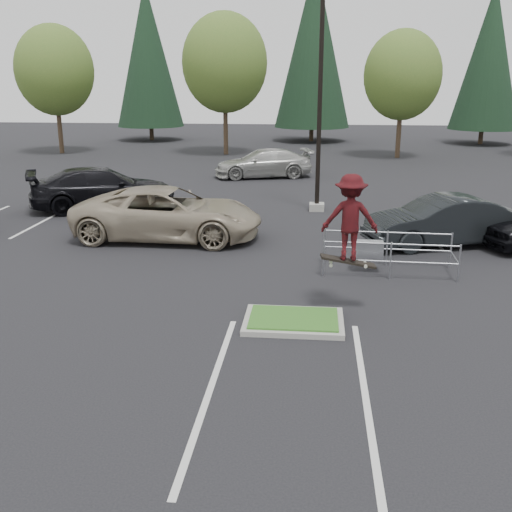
# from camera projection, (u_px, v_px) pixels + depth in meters

# --- Properties ---
(ground) EXTENTS (120.00, 120.00, 0.00)m
(ground) POSITION_uv_depth(u_px,v_px,m) (294.00, 324.00, 13.30)
(ground) COLOR black
(ground) RESTS_ON ground
(grass_median) EXTENTS (2.20, 1.60, 0.16)m
(grass_median) POSITION_uv_depth(u_px,v_px,m) (294.00, 321.00, 13.28)
(grass_median) COLOR gray
(grass_median) RESTS_ON ground
(stall_lines) EXTENTS (22.62, 17.60, 0.01)m
(stall_lines) POSITION_uv_depth(u_px,v_px,m) (258.00, 249.00, 19.18)
(stall_lines) COLOR silver
(stall_lines) RESTS_ON ground
(light_pole) EXTENTS (0.70, 0.60, 10.12)m
(light_pole) POSITION_uv_depth(u_px,v_px,m) (320.00, 96.00, 23.40)
(light_pole) COLOR gray
(light_pole) RESTS_ON ground
(decid_a) EXTENTS (5.44, 5.44, 8.91)m
(decid_a) POSITION_uv_depth(u_px,v_px,m) (55.00, 73.00, 42.04)
(decid_a) COLOR #38281C
(decid_a) RESTS_ON ground
(decid_b) EXTENTS (5.89, 5.89, 9.64)m
(decid_b) POSITION_uv_depth(u_px,v_px,m) (225.00, 66.00, 41.26)
(decid_b) COLOR #38281C
(decid_b) RESTS_ON ground
(decid_c) EXTENTS (5.12, 5.12, 8.38)m
(decid_c) POSITION_uv_depth(u_px,v_px,m) (402.00, 78.00, 39.70)
(decid_c) COLOR #38281C
(decid_c) RESTS_ON ground
(conif_a) EXTENTS (5.72, 5.72, 13.00)m
(conif_a) POSITION_uv_depth(u_px,v_px,m) (148.00, 55.00, 50.74)
(conif_a) COLOR #38281C
(conif_a) RESTS_ON ground
(conif_b) EXTENTS (6.38, 6.38, 14.50)m
(conif_b) POSITION_uv_depth(u_px,v_px,m) (314.00, 45.00, 49.69)
(conif_b) COLOR #38281C
(conif_b) RESTS_ON ground
(conif_c) EXTENTS (5.50, 5.50, 12.50)m
(conif_c) POSITION_uv_depth(u_px,v_px,m) (489.00, 57.00, 47.71)
(conif_c) COLOR #38281C
(conif_c) RESTS_ON ground
(cart_corral) EXTENTS (3.69, 1.44, 1.03)m
(cart_corral) POSITION_uv_depth(u_px,v_px,m) (374.00, 249.00, 16.75)
(cart_corral) COLOR #999BA1
(cart_corral) RESTS_ON ground
(skateboarder) EXTENTS (1.30, 0.74, 2.17)m
(skateboarder) POSITION_uv_depth(u_px,v_px,m) (350.00, 218.00, 13.51)
(skateboarder) COLOR black
(skateboarder) RESTS_ON ground
(car_l_tan) EXTENTS (6.34, 3.04, 1.75)m
(car_l_tan) POSITION_uv_depth(u_px,v_px,m) (168.00, 213.00, 20.15)
(car_l_tan) COLOR tan
(car_l_tan) RESTS_ON ground
(car_l_black) EXTENTS (6.37, 4.64, 1.71)m
(car_l_black) POSITION_uv_depth(u_px,v_px,m) (100.00, 188.00, 24.82)
(car_l_black) COLOR black
(car_l_black) RESTS_ON ground
(car_r_charc) EXTENTS (5.17, 3.09, 1.61)m
(car_r_charc) POSITION_uv_depth(u_px,v_px,m) (441.00, 221.00, 19.33)
(car_r_charc) COLOR black
(car_r_charc) RESTS_ON ground
(car_far_silver) EXTENTS (5.68, 3.48, 1.54)m
(car_far_silver) POSITION_uv_depth(u_px,v_px,m) (265.00, 163.00, 32.76)
(car_far_silver) COLOR #AFAFAA
(car_far_silver) RESTS_ON ground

